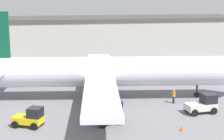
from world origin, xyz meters
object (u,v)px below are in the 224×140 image
baggage_tug (30,118)px  pushback_tug (203,104)px  airplane (105,73)px  ground_crew_worker (174,96)px  safety_cone_far (182,128)px  belt_loader_truck (109,113)px

baggage_tug → pushback_tug: bearing=27.4°
airplane → pushback_tug: bearing=-29.4°
ground_crew_worker → safety_cone_far: 9.02m
belt_loader_truck → safety_cone_far: 7.38m
baggage_tug → pushback_tug: size_ratio=0.94×
airplane → safety_cone_far: bearing=-57.7°
airplane → safety_cone_far: (5.25, -12.41, -3.15)m
ground_crew_worker → pushback_tug: 4.44m
baggage_tug → safety_cone_far: 15.00m
belt_loader_truck → pushback_tug: bearing=-9.9°
airplane → ground_crew_worker: (7.87, -3.81, -2.49)m
belt_loader_truck → safety_cone_far: (6.46, -3.47, -0.85)m
airplane → pushback_tug: airplane is taller
belt_loader_truck → ground_crew_worker: bearing=13.7°
pushback_tug → safety_cone_far: pushback_tug is taller
ground_crew_worker → pushback_tug: pushback_tug is taller
airplane → pushback_tug: size_ratio=10.79×
ground_crew_worker → belt_loader_truck: bearing=-101.6°
airplane → safety_cone_far: 13.84m
airplane → baggage_tug: 12.52m
safety_cone_far → ground_crew_worker: bearing=73.0°
airplane → baggage_tug: airplane is taller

